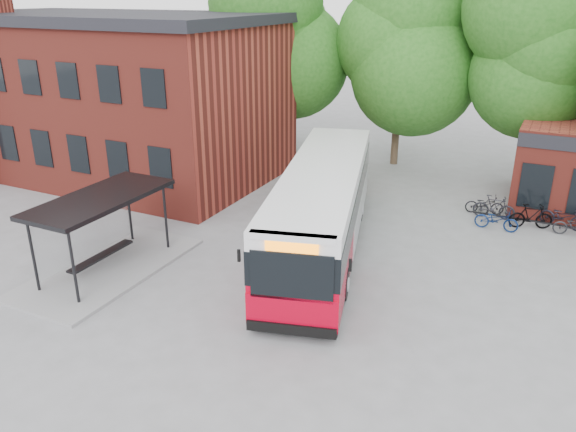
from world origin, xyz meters
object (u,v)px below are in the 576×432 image
at_px(bicycle_6, 575,226).
at_px(bus_shelter, 104,234).
at_px(city_bus, 323,209).
at_px(bicycle_4, 563,217).
at_px(bicycle_0, 485,204).
at_px(bicycle_1, 494,207).
at_px(bicycle_2, 497,219).
at_px(bicycle_3, 531,216).

bearing_deg(bicycle_6, bus_shelter, 120.52).
relative_size(bus_shelter, city_bus, 0.53).
bearing_deg(bicycle_4, bicycle_0, 100.55).
xyz_separation_m(bicycle_4, bicycle_6, (0.50, -0.77, -0.05)).
xyz_separation_m(bus_shelter, bicycle_6, (15.30, 10.94, -1.00)).
relative_size(bus_shelter, bicycle_0, 4.13).
xyz_separation_m(bicycle_1, bicycle_4, (2.81, 0.22, -0.04)).
height_order(bicycle_2, bicycle_3, bicycle_3).
relative_size(bicycle_0, bicycle_1, 0.94).
height_order(bicycle_0, bicycle_2, bicycle_2).
distance_m(city_bus, bicycle_6, 10.76).
bearing_deg(bicycle_3, bicycle_2, 102.94).
distance_m(bus_shelter, bicycle_6, 18.83).
bearing_deg(bicycle_0, bicycle_4, -105.66).
bearing_deg(bicycle_4, city_bus, 141.99).
bearing_deg(bicycle_0, bicycle_1, -145.33).
xyz_separation_m(bicycle_0, bicycle_2, (0.74, -1.75, 0.03)).
relative_size(bicycle_0, bicycle_6, 0.99).
bearing_deg(bus_shelter, bicycle_3, 39.08).
bearing_deg(bicycle_2, city_bus, 131.33).
bearing_deg(bicycle_1, bicycle_2, -170.29).
bearing_deg(bicycle_3, bicycle_1, 53.03).
height_order(bus_shelter, bicycle_6, bus_shelter).
bearing_deg(city_bus, bicycle_1, 32.78).
distance_m(bicycle_2, bicycle_3, 1.53).
height_order(bicycle_2, bicycle_6, bicycle_2).
bearing_deg(bicycle_1, bicycle_3, -109.40).
height_order(bicycle_2, bicycle_4, bicycle_4).
bearing_deg(bicycle_2, bicycle_3, -56.01).
distance_m(bus_shelter, bicycle_2, 15.97).
xyz_separation_m(bicycle_0, bicycle_6, (3.77, -0.99, 0.01)).
xyz_separation_m(bicycle_1, bicycle_6, (3.31, -0.55, -0.09)).
bearing_deg(bicycle_6, bicycle_3, 82.97).
height_order(bicycle_1, bicycle_3, bicycle_3).
distance_m(bicycle_0, bicycle_6, 3.90).
distance_m(bicycle_1, bicycle_6, 3.35).
bearing_deg(city_bus, bicycle_3, 23.60).
distance_m(city_bus, bicycle_3, 9.38).
bearing_deg(bicycle_3, city_bus, 109.08).
relative_size(bicycle_2, bicycle_6, 1.05).
distance_m(city_bus, bicycle_0, 8.63).
distance_m(bus_shelter, bicycle_3, 17.48).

